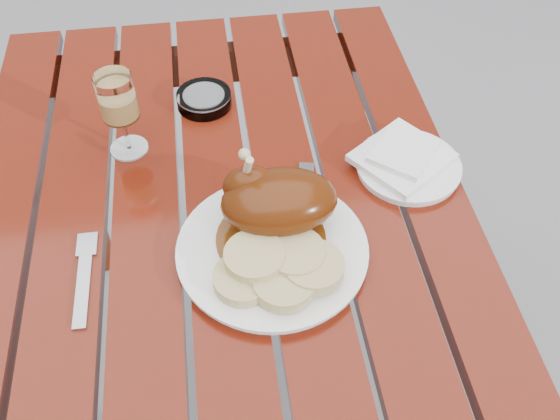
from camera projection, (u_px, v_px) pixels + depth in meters
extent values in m
cube|color=maroon|center=(235.00, 351.00, 1.24)|extent=(0.80, 1.20, 0.75)
cylinder|color=white|center=(272.00, 251.00, 0.92)|extent=(0.37, 0.37, 0.02)
cylinder|color=#5A2B0A|center=(271.00, 238.00, 0.92)|extent=(0.16, 0.16, 0.00)
ellipsoid|color=#592006|center=(279.00, 202.00, 0.91)|extent=(0.17, 0.12, 0.09)
ellipsoid|color=#592006|center=(250.00, 186.00, 0.91)|extent=(0.08, 0.06, 0.07)
cylinder|color=#C6B28C|center=(246.00, 175.00, 0.90)|extent=(0.02, 0.04, 0.09)
cylinder|color=tan|center=(244.00, 279.00, 0.87)|extent=(0.09, 0.09, 0.02)
cylinder|color=tan|center=(284.00, 284.00, 0.86)|extent=(0.09, 0.09, 0.02)
cylinder|color=tan|center=(314.00, 267.00, 0.87)|extent=(0.09, 0.09, 0.02)
cylinder|color=tan|center=(295.00, 253.00, 0.88)|extent=(0.09, 0.09, 0.02)
cylinder|color=tan|center=(254.00, 257.00, 0.87)|extent=(0.09, 0.09, 0.02)
cylinder|color=#F3C56E|center=(121.00, 115.00, 1.02)|extent=(0.08, 0.08, 0.15)
cylinder|color=white|center=(408.00, 166.00, 1.04)|extent=(0.19, 0.19, 0.01)
cube|color=white|center=(402.00, 157.00, 1.04)|extent=(0.19, 0.19, 0.01)
cylinder|color=#B2B7BC|center=(204.00, 99.00, 1.15)|extent=(0.10, 0.10, 0.03)
cube|color=gray|center=(83.00, 283.00, 0.89)|extent=(0.02, 0.15, 0.01)
cube|color=gray|center=(302.00, 221.00, 0.97)|extent=(0.06, 0.19, 0.01)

